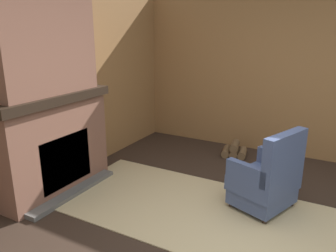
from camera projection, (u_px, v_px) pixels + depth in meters
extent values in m
plane|color=#2D2119|center=(255.00, 251.00, 3.13)|extent=(14.00, 14.00, 0.00)
cube|color=olive|center=(37.00, 88.00, 4.05)|extent=(0.06, 6.16, 2.67)
cube|color=olive|center=(308.00, 76.00, 5.11)|extent=(6.16, 0.06, 2.67)
cube|color=brown|center=(55.00, 148.00, 4.16)|extent=(0.38, 1.54, 1.17)
cube|color=black|center=(65.00, 160.00, 4.13)|extent=(0.08, 0.80, 0.66)
cube|color=#565451|center=(74.00, 192.00, 4.19)|extent=(0.16, 1.39, 0.06)
cube|color=black|center=(50.00, 98.00, 3.98)|extent=(0.48, 1.64, 0.11)
cube|color=brown|center=(43.00, 35.00, 3.77)|extent=(0.33, 1.36, 1.37)
cube|color=tan|center=(217.00, 215.00, 3.71)|extent=(3.91, 1.62, 0.01)
cube|color=#3D4C75|center=(262.00, 193.00, 3.86)|extent=(0.75, 0.82, 0.24)
cube|color=#3D4C75|center=(263.00, 181.00, 3.82)|extent=(0.79, 0.86, 0.18)
cube|color=#3D4C75|center=(284.00, 158.00, 3.55)|extent=(0.36, 0.70, 0.56)
cube|color=#3D4C75|center=(247.00, 173.00, 3.59)|extent=(0.52, 0.27, 0.20)
cube|color=#3D4C75|center=(277.00, 159.00, 3.97)|extent=(0.52, 0.27, 0.20)
cylinder|color=#332319|center=(231.00, 204.00, 3.90)|extent=(0.06, 0.06, 0.06)
cylinder|color=#332319|center=(258.00, 190.00, 4.25)|extent=(0.06, 0.06, 0.06)
cylinder|color=#332319|center=(265.00, 221.00, 3.56)|extent=(0.06, 0.06, 0.06)
cylinder|color=#332319|center=(291.00, 204.00, 3.91)|extent=(0.06, 0.06, 0.06)
cylinder|color=brown|center=(226.00, 151.00, 5.50)|extent=(0.19, 0.38, 0.13)
cylinder|color=brown|center=(234.00, 152.00, 5.46)|extent=(0.19, 0.38, 0.13)
cylinder|color=brown|center=(242.00, 153.00, 5.42)|extent=(0.19, 0.38, 0.13)
cylinder|color=brown|center=(235.00, 146.00, 5.43)|extent=(0.19, 0.38, 0.13)
ellipsoid|color=silver|center=(1.00, 99.00, 3.45)|extent=(0.10, 0.10, 0.10)
cube|color=black|center=(57.00, 86.00, 4.10)|extent=(0.13, 0.26, 0.14)
cube|color=silver|center=(61.00, 86.00, 4.07)|extent=(0.01, 0.04, 0.02)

